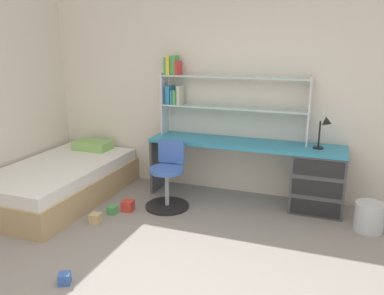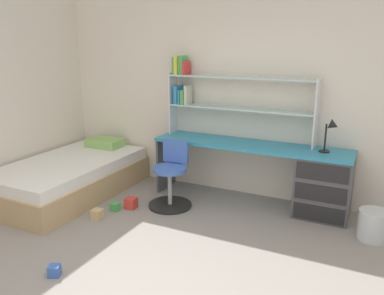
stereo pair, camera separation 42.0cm
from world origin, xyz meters
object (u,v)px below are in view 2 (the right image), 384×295
at_px(bed_platform, 70,177).
at_px(toy_block_red_3, 131,203).
at_px(bookshelf_hutch, 218,92).
at_px(desk, 303,178).
at_px(desk_lamp, 332,131).
at_px(toy_block_blue_0, 54,271).
at_px(waste_bin, 373,225).
at_px(swivel_chair, 171,181).
at_px(toy_block_green_2, 115,207).
at_px(toy_block_natural_1, 97,214).

bearing_deg(bed_platform, toy_block_red_3, -2.96).
bearing_deg(bed_platform, bookshelf_hutch, 27.38).
height_order(desk, toy_block_red_3, desk).
height_order(desk_lamp, toy_block_blue_0, desk_lamp).
xyz_separation_m(bed_platform, toy_block_blue_0, (1.21, -1.50, -0.18)).
distance_m(waste_bin, toy_block_red_3, 2.66).
relative_size(desk_lamp, waste_bin, 1.26).
relative_size(swivel_chair, toy_block_green_2, 8.19).
bearing_deg(toy_block_green_2, desk_lamp, 22.47).
distance_m(bookshelf_hutch, waste_bin, 2.29).
relative_size(waste_bin, toy_block_red_3, 2.42).
xyz_separation_m(desk, swivel_chair, (-1.45, -0.51, -0.11)).
relative_size(bed_platform, toy_block_blue_0, 21.54).
xyz_separation_m(desk, toy_block_green_2, (-1.96, -0.94, -0.37)).
height_order(toy_block_natural_1, toy_block_green_2, toy_block_natural_1).
height_order(toy_block_blue_0, toy_block_green_2, toy_block_green_2).
relative_size(desk, toy_block_natural_1, 21.23).
distance_m(bed_platform, toy_block_blue_0, 1.94).
xyz_separation_m(desk_lamp, toy_block_red_3, (-2.10, -0.78, -0.94)).
relative_size(swivel_chair, bed_platform, 0.39).
relative_size(bookshelf_hutch, toy_block_natural_1, 16.69).
distance_m(desk, toy_block_natural_1, 2.37).
height_order(bed_platform, toy_block_green_2, bed_platform).
distance_m(bed_platform, toy_block_natural_1, 0.95).
bearing_deg(desk, toy_block_blue_0, -125.81).
bearing_deg(toy_block_natural_1, swivel_chair, 50.96).
xyz_separation_m(desk_lamp, bed_platform, (-3.09, -0.73, -0.77)).
distance_m(toy_block_natural_1, toy_block_red_3, 0.44).
bearing_deg(toy_block_blue_0, bed_platform, 128.77).
xyz_separation_m(desk_lamp, waste_bin, (0.52, -0.34, -0.85)).
distance_m(desk, toy_block_green_2, 2.21).
xyz_separation_m(waste_bin, toy_block_blue_0, (-2.40, -1.89, -0.11)).
relative_size(desk, waste_bin, 7.71).
height_order(bookshelf_hutch, bed_platform, bookshelf_hutch).
distance_m(swivel_chair, toy_block_green_2, 0.72).
distance_m(desk, bookshelf_hutch, 1.45).
xyz_separation_m(bookshelf_hutch, toy_block_red_3, (-0.71, -0.93, -1.26)).
height_order(desk_lamp, toy_block_green_2, desk_lamp).
distance_m(bed_platform, waste_bin, 3.63).
bearing_deg(toy_block_red_3, desk, 23.30).
bearing_deg(desk_lamp, toy_block_red_3, -159.72).
bearing_deg(waste_bin, toy_block_green_2, -168.03).
height_order(desk, desk_lamp, desk_lamp).
bearing_deg(bookshelf_hutch, desk, -7.12).
xyz_separation_m(desk_lamp, toy_block_natural_1, (-2.27, -1.19, -0.94)).
height_order(desk, swivel_chair, swivel_chair).
relative_size(toy_block_natural_1, toy_block_green_2, 1.16).
bearing_deg(toy_block_natural_1, toy_block_blue_0, -69.43).
bearing_deg(toy_block_natural_1, desk_lamp, 27.55).
bearing_deg(bookshelf_hutch, bed_platform, -152.62).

